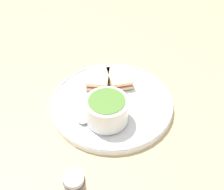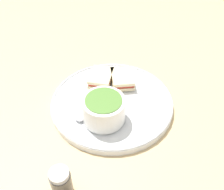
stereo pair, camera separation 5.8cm
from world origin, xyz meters
The scene contains 7 objects.
ground_plane centered at (0.00, 0.00, 0.00)m, with size 2.40×2.40×0.00m, color #D1B27F.
plate centered at (0.00, 0.00, 0.01)m, with size 0.34×0.34×0.02m.
soup_bowl centered at (0.07, 0.00, 0.06)m, with size 0.11×0.11×0.07m.
spoon centered at (0.08, -0.07, 0.03)m, with size 0.11×0.09×0.01m.
sandwich_half_near centered at (-0.08, 0.01, 0.04)m, with size 0.10×0.09×0.03m.
sandwich_half_far centered at (-0.07, -0.05, 0.04)m, with size 0.09×0.07×0.03m.
salt_shaker centered at (0.28, -0.02, 0.04)m, with size 0.04×0.04×0.08m.
Camera 1 is at (0.51, 0.09, 0.53)m, focal length 42.00 mm.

